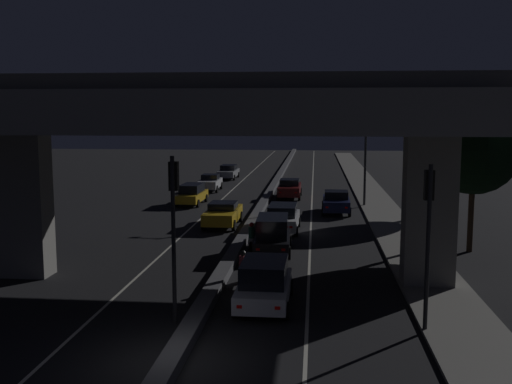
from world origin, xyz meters
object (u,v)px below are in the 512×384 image
car_white_third_oncoming (210,182)px  motorcycle_red_filtering_near (243,271)px  traffic_light_right_of_median (428,219)px  car_taxi_yellow_second_oncoming (192,194)px  traffic_light_left_of_median (174,211)px  motorcycle_white_filtering_mid (252,239)px  car_dark_red_fifth (290,188)px  car_white_lead (264,283)px  car_white_third (283,217)px  car_silver_fourth_oncoming (228,172)px  car_taxi_yellow_lead_oncoming (223,214)px  car_dark_blue_fourth (336,202)px  street_lamp (362,138)px  pedestrian_on_sidewalk (404,237)px  car_black_second (272,234)px

car_white_third_oncoming → motorcycle_red_filtering_near: size_ratio=2.32×
traffic_light_right_of_median → car_taxi_yellow_second_oncoming: bearing=116.5°
traffic_light_left_of_median → motorcycle_white_filtering_mid: size_ratio=2.87×
car_dark_red_fifth → car_white_lead: bearing=-179.0°
traffic_light_left_of_median → car_white_third_oncoming: bearing=98.1°
car_white_third → motorcycle_white_filtering_mid: (-1.29, -5.48, -0.20)m
car_dark_red_fifth → car_taxi_yellow_second_oncoming: size_ratio=1.03×
car_silver_fourth_oncoming → motorcycle_red_filtering_near: (6.46, -40.41, -0.13)m
car_taxi_yellow_lead_oncoming → car_silver_fourth_oncoming: car_silver_fourth_oncoming is taller
traffic_light_right_of_median → car_dark_blue_fourth: size_ratio=1.25×
street_lamp → car_white_third_oncoming: 15.96m
car_dark_red_fifth → car_white_third_oncoming: (-7.41, 3.94, -0.04)m
car_silver_fourth_oncoming → car_dark_blue_fourth: bearing=27.5°
traffic_light_right_of_median → car_silver_fourth_oncoming: bearing=106.0°
car_white_lead → car_dark_blue_fourth: bearing=-8.4°
traffic_light_right_of_median → car_taxi_yellow_second_oncoming: (-13.08, 26.27, -2.87)m
traffic_light_right_of_median → car_dark_red_fifth: size_ratio=1.17×
car_white_lead → motorcycle_red_filtering_near: 2.66m
car_dark_blue_fourth → motorcycle_white_filtering_mid: size_ratio=2.22×
car_white_lead → pedestrian_on_sidewalk: (6.18, 8.18, 0.13)m
car_white_third → car_white_lead: bearing=-178.4°
car_white_third → motorcycle_red_filtering_near: size_ratio=2.60×
car_white_third → pedestrian_on_sidewalk: (6.28, -6.00, 0.17)m
traffic_light_left_of_median → car_black_second: bearing=76.7°
car_white_third → car_silver_fourth_oncoming: (-7.44, 28.65, -0.06)m
car_white_third_oncoming → car_white_lead: bearing=13.4°
car_white_third_oncoming → car_taxi_yellow_second_oncoming: bearing=0.0°
pedestrian_on_sidewalk → car_dark_blue_fourth: bearing=102.5°
car_taxi_yellow_second_oncoming → motorcycle_white_filtering_mid: 16.70m
traffic_light_left_of_median → street_lamp: size_ratio=0.63×
traffic_light_right_of_median → motorcycle_white_filtering_mid: 13.11m
car_dark_red_fifth → car_taxi_yellow_second_oncoming: 8.57m
car_white_third_oncoming → car_taxi_yellow_lead_oncoming: bearing=12.6°
street_lamp → motorcycle_white_filtering_mid: (-6.69, -15.61, -4.58)m
car_taxi_yellow_second_oncoming → motorcycle_red_filtering_near: 22.74m
car_taxi_yellow_second_oncoming → pedestrian_on_sidewalk: size_ratio=2.64×
car_dark_blue_fourth → motorcycle_white_filtering_mid: 13.24m
street_lamp → car_white_third_oncoming: bearing=148.1°
traffic_light_right_of_median → pedestrian_on_sidewalk: (0.81, 10.28, -2.70)m
traffic_light_right_of_median → car_taxi_yellow_second_oncoming: traffic_light_right_of_median is taller
street_lamp → car_white_lead: bearing=-102.3°
traffic_light_left_of_median → car_white_third: 16.78m
car_taxi_yellow_lead_oncoming → car_silver_fourth_oncoming: bearing=-171.9°
car_taxi_yellow_second_oncoming → car_white_lead: bearing=19.4°
car_taxi_yellow_second_oncoming → motorcycle_red_filtering_near: bearing=18.7°
car_dark_red_fifth → car_silver_fourth_oncoming: 16.07m
car_dark_blue_fourth → car_taxi_yellow_second_oncoming: (-11.02, 3.09, 0.02)m
car_taxi_yellow_lead_oncoming → motorcycle_red_filtering_near: (2.84, -13.11, -0.14)m
traffic_light_left_of_median → car_white_third: size_ratio=1.25×
car_white_third → car_white_third_oncoming: size_ratio=1.12×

